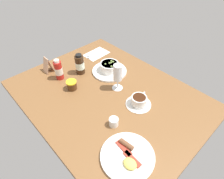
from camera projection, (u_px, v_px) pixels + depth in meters
The scene contains 11 objects.
ground_plane at pixel (108, 96), 112.23cm from camera, with size 110.00×84.00×3.00cm, color brown.
porridge_bowl at pixel (109, 68), 125.30cm from camera, with size 22.93×22.93×7.64cm.
cutlery_setting at pixel (96, 54), 143.53cm from camera, with size 12.95×18.38×0.90cm.
coffee_cup at pixel (139, 101), 103.32cm from camera, with size 14.12×14.12×5.75cm.
creamer_jug at pixel (114, 122), 93.19cm from camera, with size 4.91×5.47×5.16cm.
wine_glass at pixel (118, 74), 107.84cm from camera, with size 6.51×6.51×16.75cm.
jam_jar at pixel (72, 85), 112.84cm from camera, with size 6.17×6.17×5.71cm.
sauce_bottle_red at pixel (59, 70), 118.06cm from camera, with size 5.00×5.00×13.90cm.
sauce_bottle_brown at pixel (80, 65), 122.31cm from camera, with size 5.85×5.85×14.08cm.
breakfast_plate at pixel (128, 156), 81.33cm from camera, with size 23.72×23.72×3.70cm.
menu_card at pixel (48, 65), 124.21cm from camera, with size 5.72×5.86×10.55cm.
Camera 1 is at (-60.23, 53.08, 77.05)cm, focal length 30.27 mm.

